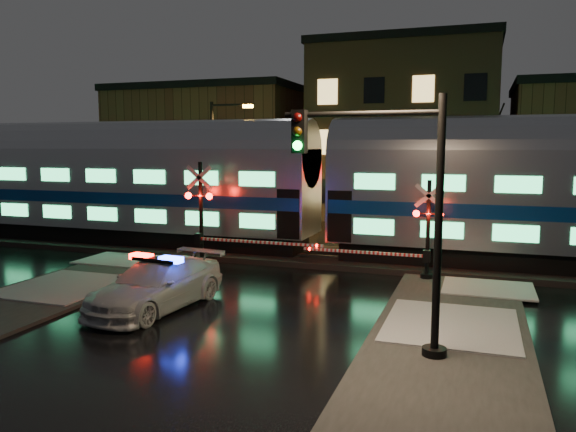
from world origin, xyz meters
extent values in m
plane|color=black|center=(0.00, 0.00, 0.00)|extent=(120.00, 120.00, 0.00)
cube|color=black|center=(0.00, 5.00, 0.12)|extent=(90.00, 4.20, 0.24)
cube|color=#2D2D2D|center=(6.50, -6.00, 0.06)|extent=(4.00, 20.00, 0.12)
cube|color=brown|center=(-13.00, 22.00, 4.50)|extent=(14.00, 10.00, 9.00)
cube|color=brown|center=(2.00, 22.50, 5.75)|extent=(12.00, 11.00, 11.50)
cube|color=black|center=(-12.35, 5.00, 0.64)|extent=(24.00, 2.40, 0.80)
cube|color=#B7BAC1|center=(-12.35, 5.00, 2.94)|extent=(25.00, 3.05, 3.80)
cube|color=navy|center=(-12.35, 5.00, 2.54)|extent=(24.75, 3.09, 0.55)
cube|color=#43FF92|center=(-12.35, 3.45, 1.79)|extent=(21.00, 0.05, 0.62)
cube|color=#43FF92|center=(-12.35, 3.45, 3.59)|extent=(21.00, 0.05, 0.62)
cylinder|color=#B7BAC1|center=(-12.35, 5.00, 4.64)|extent=(25.00, 3.05, 3.05)
imported|color=silver|center=(-2.19, -3.89, 0.75)|extent=(2.68, 5.39, 1.51)
cube|color=black|center=(-2.19, -3.89, 1.55)|extent=(1.60, 0.57, 0.10)
cube|color=#FF0C05|center=(-2.76, -3.83, 1.59)|extent=(0.73, 0.43, 0.18)
cube|color=#1426FF|center=(-1.63, -3.95, 1.59)|extent=(0.73, 0.43, 0.18)
cylinder|color=black|center=(5.35, 2.40, 0.14)|extent=(0.47, 0.47, 0.28)
cylinder|color=black|center=(5.35, 2.40, 1.88)|extent=(0.15, 0.15, 3.75)
sphere|color=#FF0C05|center=(4.93, 2.22, 2.53)|extent=(0.24, 0.24, 0.24)
sphere|color=#FF0C05|center=(5.78, 2.22, 2.53)|extent=(0.24, 0.24, 0.24)
cube|color=white|center=(3.01, 2.15, 0.99)|extent=(4.69, 0.10, 0.10)
cube|color=black|center=(5.35, 2.15, 0.99)|extent=(0.25, 0.30, 0.45)
cylinder|color=black|center=(-3.94, 2.40, 0.16)|extent=(0.54, 0.54, 0.32)
cylinder|color=black|center=(-3.94, 2.40, 2.16)|extent=(0.17, 0.17, 4.32)
sphere|color=#FF0C05|center=(-4.43, 2.22, 2.92)|extent=(0.28, 0.28, 0.28)
sphere|color=#FF0C05|center=(-3.46, 2.22, 2.92)|extent=(0.28, 0.28, 0.28)
cube|color=white|center=(-1.24, 2.15, 1.13)|extent=(5.40, 0.10, 0.10)
cube|color=black|center=(-3.94, 2.15, 1.13)|extent=(0.25, 0.30, 0.45)
cylinder|color=black|center=(6.23, -5.45, 0.15)|extent=(0.57, 0.57, 0.31)
cylinder|color=black|center=(6.23, -5.45, 3.08)|extent=(0.18, 0.18, 6.15)
cylinder|color=black|center=(4.39, -5.45, 5.74)|extent=(3.69, 0.12, 0.12)
cube|color=black|center=(2.95, -5.60, 5.33)|extent=(0.33, 0.29, 1.03)
sphere|color=#0CFF3F|center=(2.95, -5.76, 5.00)|extent=(0.23, 0.23, 0.23)
cylinder|color=black|center=(-6.67, 9.00, 3.65)|extent=(0.18, 0.18, 7.31)
cylinder|color=black|center=(-5.57, 9.00, 7.12)|extent=(2.19, 0.11, 0.11)
cube|color=#FBA425|center=(-4.57, 9.00, 7.03)|extent=(0.50, 0.26, 0.16)
camera|label=1|loc=(7.09, -18.51, 5.02)|focal=35.00mm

